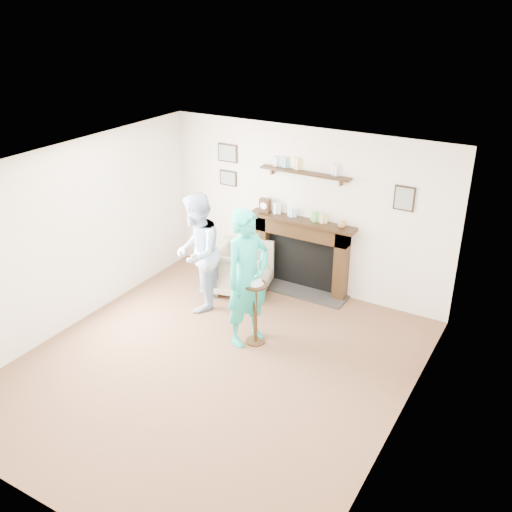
# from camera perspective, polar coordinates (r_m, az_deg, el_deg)

# --- Properties ---
(ground) EXTENTS (5.00, 5.00, 0.00)m
(ground) POSITION_cam_1_polar(r_m,az_deg,el_deg) (7.18, -4.25, -10.98)
(ground) COLOR brown
(ground) RESTS_ON ground
(room_shell) EXTENTS (4.54, 5.02, 2.52)m
(room_shell) POSITION_cam_1_polar(r_m,az_deg,el_deg) (6.90, -1.46, 2.97)
(room_shell) COLOR beige
(room_shell) RESTS_ON ground
(armchair) EXTENTS (0.99, 0.97, 0.75)m
(armchair) POSITION_cam_1_polar(r_m,az_deg,el_deg) (8.85, -1.34, -3.47)
(armchair) COLOR tan
(armchair) RESTS_ON ground
(man) EXTENTS (0.93, 1.03, 1.73)m
(man) POSITION_cam_1_polar(r_m,az_deg,el_deg) (8.47, -5.64, -4.98)
(man) COLOR #ACC2D7
(man) RESTS_ON ground
(woman) EXTENTS (0.62, 0.77, 1.84)m
(woman) POSITION_cam_1_polar(r_m,az_deg,el_deg) (7.67, -0.83, -8.34)
(woman) COLOR teal
(woman) RESTS_ON ground
(pedestal_table) EXTENTS (0.31, 0.31, 0.98)m
(pedestal_table) POSITION_cam_1_polar(r_m,az_deg,el_deg) (7.30, -0.08, -4.59)
(pedestal_table) COLOR black
(pedestal_table) RESTS_ON ground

